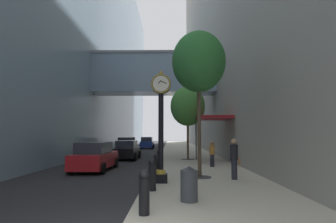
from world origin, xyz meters
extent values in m
plane|color=#262628|center=(0.00, 27.00, 0.00)|extent=(110.00, 110.00, 0.00)
cube|color=#BCB29E|center=(2.70, 30.00, 0.07)|extent=(5.41, 80.00, 0.14)
cube|color=#849EB2|center=(-11.09, 30.00, 15.63)|extent=(9.00, 80.00, 31.25)
cube|color=#758EA8|center=(-0.59, 22.19, 8.03)|extent=(12.59, 3.20, 3.69)
cube|color=gray|center=(-0.59, 22.19, 9.99)|extent=(12.59, 3.40, 0.24)
cube|color=black|center=(0.67, 6.65, 0.32)|extent=(0.55, 0.55, 0.35)
cylinder|color=gold|center=(0.67, 6.65, 0.58)|extent=(0.39, 0.38, 0.18)
cylinder|color=black|center=(0.67, 6.65, 2.27)|extent=(0.22, 0.22, 3.20)
cylinder|color=black|center=(0.67, 6.65, 4.29)|extent=(0.84, 0.28, 0.84)
torus|color=gold|center=(0.67, 6.50, 4.29)|extent=(0.82, 0.05, 0.82)
cylinder|color=silver|center=(0.67, 6.50, 4.29)|extent=(0.69, 0.01, 0.69)
cylinder|color=silver|center=(0.67, 6.80, 4.29)|extent=(0.69, 0.01, 0.69)
sphere|color=gold|center=(0.67, 6.65, 4.78)|extent=(0.16, 0.16, 0.16)
cube|color=black|center=(0.61, 6.49, 4.35)|extent=(0.13, 0.01, 0.15)
cube|color=black|center=(0.79, 6.49, 4.34)|extent=(0.25, 0.01, 0.13)
cylinder|color=black|center=(0.42, 2.03, 0.59)|extent=(0.27, 0.27, 0.89)
sphere|color=black|center=(0.42, 2.03, 1.11)|extent=(0.29, 0.29, 0.29)
cylinder|color=black|center=(0.42, 4.97, 0.59)|extent=(0.27, 0.27, 0.89)
sphere|color=black|center=(0.42, 4.97, 1.11)|extent=(0.29, 0.29, 0.29)
cylinder|color=black|center=(0.42, 7.91, 0.59)|extent=(0.27, 0.27, 0.89)
sphere|color=black|center=(0.42, 7.91, 1.11)|extent=(0.29, 0.29, 0.29)
cylinder|color=black|center=(0.42, 10.85, 0.59)|extent=(0.27, 0.27, 0.89)
sphere|color=black|center=(0.42, 10.85, 1.11)|extent=(0.29, 0.29, 0.29)
cylinder|color=black|center=(0.42, 13.80, 0.59)|extent=(0.27, 0.27, 0.89)
sphere|color=black|center=(0.42, 13.80, 1.11)|extent=(0.29, 0.29, 0.29)
cylinder|color=#333335|center=(2.43, 8.05, 0.15)|extent=(1.10, 1.10, 0.02)
cylinder|color=#4C3D2D|center=(2.43, 8.05, 2.41)|extent=(0.18, 0.18, 4.54)
ellipsoid|color=#2D7033|center=(2.43, 8.05, 5.64)|extent=(2.58, 2.58, 2.96)
cylinder|color=#333335|center=(2.43, 17.02, 0.15)|extent=(1.10, 1.10, 0.02)
cylinder|color=brown|center=(2.43, 17.02, 1.75)|extent=(0.18, 0.18, 3.22)
ellipsoid|color=#428438|center=(2.43, 17.02, 4.40)|extent=(2.77, 2.77, 3.18)
cylinder|color=#383D42|center=(1.64, 3.43, 0.60)|extent=(0.52, 0.52, 0.92)
cone|color=#272A2E|center=(1.64, 3.43, 1.11)|extent=(0.53, 0.53, 0.16)
cylinder|color=#23232D|center=(3.91, 7.43, 0.57)|extent=(0.31, 0.31, 0.85)
cylinder|color=black|center=(3.91, 7.43, 1.34)|extent=(0.41, 0.41, 0.69)
sphere|color=#9E7556|center=(3.91, 7.43, 1.81)|extent=(0.26, 0.26, 0.26)
cube|color=brown|center=(4.13, 7.38, 0.95)|extent=(0.16, 0.22, 0.24)
cylinder|color=#23232D|center=(3.63, 12.14, 0.51)|extent=(0.36, 0.36, 0.75)
cylinder|color=#B77A33|center=(3.63, 12.14, 1.19)|extent=(0.48, 0.48, 0.60)
sphere|color=#9E7556|center=(3.63, 12.14, 1.60)|extent=(0.23, 0.23, 0.23)
cube|color=maroon|center=(4.21, 15.36, 3.34)|extent=(2.40, 3.60, 0.20)
cylinder|color=#333338|center=(3.09, 13.76, 1.74)|extent=(0.10, 0.10, 3.20)
cylinder|color=#333338|center=(3.09, 16.96, 1.74)|extent=(0.10, 0.10, 3.20)
cube|color=#AD191E|center=(-3.41, 11.40, 0.63)|extent=(1.91, 4.50, 0.81)
cube|color=#282D38|center=(-3.41, 11.18, 1.35)|extent=(1.64, 2.54, 0.66)
cylinder|color=black|center=(-4.25, 12.94, 0.32)|extent=(0.24, 0.65, 0.64)
cylinder|color=black|center=(-2.47, 12.88, 0.32)|extent=(0.24, 0.65, 0.64)
cylinder|color=black|center=(-4.34, 9.92, 0.32)|extent=(0.24, 0.65, 0.64)
cylinder|color=black|center=(-2.57, 9.86, 0.32)|extent=(0.24, 0.65, 0.64)
cube|color=navy|center=(-2.50, 36.13, 0.64)|extent=(1.85, 4.09, 0.83)
cube|color=#282D38|center=(-2.50, 35.92, 1.37)|extent=(1.61, 2.30, 0.68)
cylinder|color=black|center=(-3.42, 37.49, 0.32)|extent=(0.23, 0.64, 0.64)
cylinder|color=black|center=(-1.62, 37.52, 0.32)|extent=(0.23, 0.64, 0.64)
cylinder|color=black|center=(-3.38, 34.73, 0.32)|extent=(0.23, 0.64, 0.64)
cylinder|color=black|center=(-1.58, 34.76, 0.32)|extent=(0.23, 0.64, 0.64)
cube|color=slate|center=(-4.29, 28.63, 0.65)|extent=(2.01, 4.52, 0.85)
cube|color=#282D38|center=(-4.29, 28.41, 1.40)|extent=(1.71, 2.55, 0.70)
cylinder|color=black|center=(-5.15, 30.17, 0.32)|extent=(0.24, 0.65, 0.64)
cylinder|color=black|center=(-3.31, 30.10, 0.32)|extent=(0.24, 0.65, 0.64)
cylinder|color=black|center=(-5.26, 27.15, 0.32)|extent=(0.24, 0.65, 0.64)
cylinder|color=black|center=(-3.42, 27.08, 0.32)|extent=(0.24, 0.65, 0.64)
cube|color=black|center=(-2.68, 18.67, 0.61)|extent=(1.76, 4.34, 0.77)
cube|color=#282D38|center=(-2.68, 18.46, 1.29)|extent=(1.54, 2.43, 0.63)
cylinder|color=black|center=(-3.53, 20.15, 0.32)|extent=(0.23, 0.64, 0.64)
cylinder|color=black|center=(-1.80, 20.14, 0.32)|extent=(0.23, 0.64, 0.64)
cylinder|color=black|center=(-3.56, 17.21, 0.32)|extent=(0.23, 0.64, 0.64)
cylinder|color=black|center=(-1.83, 17.20, 0.32)|extent=(0.23, 0.64, 0.64)
camera|label=1|loc=(1.10, -4.99, 2.15)|focal=29.39mm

